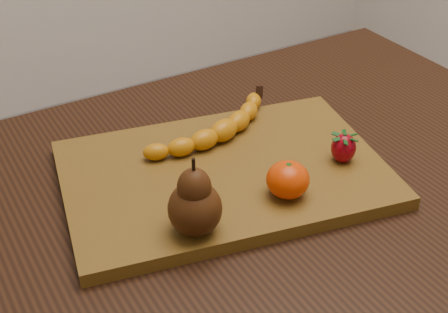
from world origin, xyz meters
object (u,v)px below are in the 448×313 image
table (260,226)px  pear (195,196)px  cutting_board (224,174)px  mandarin (288,180)px

table → pear: 0.24m
cutting_board → mandarin: bearing=-55.0°
cutting_board → pear: 0.15m
cutting_board → mandarin: (0.04, -0.10, 0.03)m
table → pear: size_ratio=9.56×
cutting_board → pear: bearing=-123.6°
table → cutting_board: 0.12m
cutting_board → mandarin: size_ratio=7.79×
table → mandarin: (-0.01, -0.08, 0.14)m
cutting_board → pear: (-0.10, -0.10, 0.06)m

